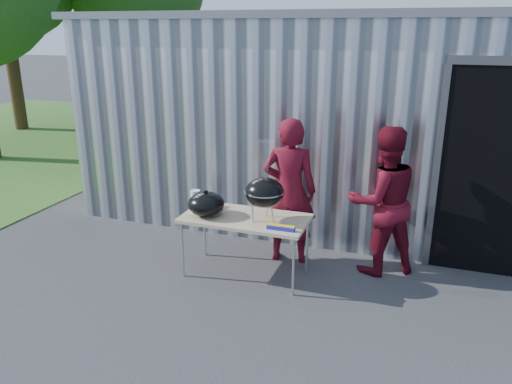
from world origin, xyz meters
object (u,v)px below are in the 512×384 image
at_px(folding_table, 245,220).
at_px(kettle_grill, 264,186).
at_px(person_bystander, 383,201).
at_px(person_cook, 289,191).

bearing_deg(folding_table, kettle_grill, -5.63).
bearing_deg(folding_table, person_bystander, 23.02).
height_order(folding_table, person_cook, person_cook).
bearing_deg(person_bystander, folding_table, -7.50).
distance_m(folding_table, kettle_grill, 0.52).
height_order(folding_table, person_bystander, person_bystander).
bearing_deg(person_cook, kettle_grill, 68.61).
xyz_separation_m(folding_table, person_cook, (0.38, 0.57, 0.23)).
bearing_deg(person_bystander, person_cook, -26.85).
bearing_deg(kettle_grill, person_bystander, 27.76).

